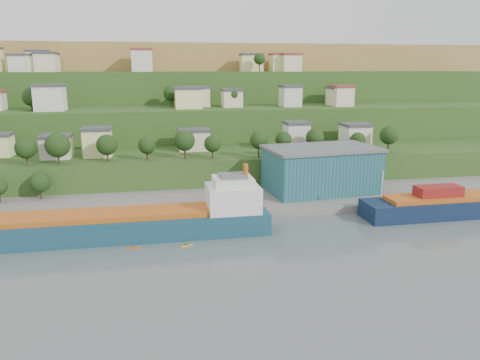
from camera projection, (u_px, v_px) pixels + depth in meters
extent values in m
plane|color=#4B5B57|center=(188.00, 246.00, 98.51)|extent=(500.00, 500.00, 0.00)
cube|color=slate|center=(253.00, 204.00, 128.84)|extent=(220.00, 26.00, 4.00)
cube|color=#284719|center=(175.00, 183.00, 152.05)|extent=(260.00, 32.00, 20.00)
cube|color=#284719|center=(171.00, 165.00, 180.73)|extent=(280.00, 32.00, 44.00)
cube|color=#284719|center=(168.00, 152.00, 209.41)|extent=(300.00, 32.00, 70.00)
cube|color=olive|center=(164.00, 131.00, 280.16)|extent=(360.00, 120.00, 96.00)
cube|color=silver|center=(57.00, 148.00, 141.16)|extent=(8.39, 8.53, 6.20)
cube|color=#3F3F44|center=(56.00, 136.00, 140.34)|extent=(8.99, 9.13, 0.90)
cube|color=#F1EB9C|center=(98.00, 143.00, 143.07)|extent=(8.26, 7.35, 8.14)
cube|color=#3F3F44|center=(97.00, 129.00, 142.02)|extent=(8.86, 7.95, 0.90)
cube|color=beige|center=(194.00, 141.00, 154.22)|extent=(9.85, 7.07, 6.25)
cube|color=#3F3F44|center=(194.00, 130.00, 153.39)|extent=(10.45, 7.67, 0.90)
cube|color=silver|center=(296.00, 137.00, 153.29)|extent=(7.33, 7.06, 8.72)
cube|color=#3F3F44|center=(297.00, 123.00, 152.17)|extent=(7.93, 7.66, 0.90)
cube|color=silver|center=(354.00, 138.00, 155.79)|extent=(7.78, 8.60, 7.81)
cube|color=#3F3F44|center=(355.00, 125.00, 154.77)|extent=(8.38, 9.20, 0.90)
cube|color=silver|center=(354.00, 137.00, 161.91)|extent=(7.30, 8.48, 6.29)
cube|color=#3F3F44|center=(355.00, 127.00, 161.07)|extent=(7.90, 9.08, 0.90)
cube|color=beige|center=(357.00, 135.00, 164.57)|extent=(8.36, 7.36, 6.89)
cube|color=#3F3F44|center=(357.00, 124.00, 163.66)|extent=(8.96, 7.96, 0.90)
cube|color=silver|center=(50.00, 99.00, 161.94)|extent=(9.90, 7.84, 8.31)
cube|color=#3F3F44|center=(49.00, 85.00, 160.87)|extent=(10.50, 8.44, 0.90)
cube|color=#F1EB9C|center=(189.00, 99.00, 171.44)|extent=(9.75, 7.28, 6.98)
cube|color=#3F3F44|center=(188.00, 88.00, 170.52)|extent=(10.35, 7.88, 0.90)
cube|color=beige|center=(197.00, 97.00, 180.49)|extent=(9.07, 8.14, 6.89)
cube|color=#3F3F44|center=(197.00, 87.00, 179.58)|extent=(9.67, 8.74, 0.90)
cube|color=beige|center=(232.00, 99.00, 178.15)|extent=(7.25, 7.73, 6.03)
cube|color=#3F3F44|center=(232.00, 90.00, 177.34)|extent=(7.85, 8.33, 0.90)
cube|color=silver|center=(290.00, 97.00, 180.97)|extent=(7.06, 8.48, 7.27)
cube|color=#3F3F44|center=(290.00, 86.00, 180.01)|extent=(7.66, 9.08, 0.90)
cube|color=beige|center=(341.00, 97.00, 182.53)|extent=(7.28, 8.84, 7.17)
cube|color=brown|center=(342.00, 86.00, 181.59)|extent=(7.88, 9.44, 0.90)
cube|color=#F1EB9C|center=(340.00, 97.00, 185.08)|extent=(8.84, 7.20, 6.56)
cube|color=#3F3F44|center=(340.00, 88.00, 184.21)|extent=(9.44, 7.80, 0.90)
cube|color=silver|center=(339.00, 97.00, 191.20)|extent=(8.85, 8.34, 6.33)
cube|color=#3F3F44|center=(340.00, 88.00, 190.36)|extent=(9.45, 8.94, 0.90)
cube|color=silver|center=(22.00, 64.00, 188.13)|extent=(9.17, 7.65, 6.21)
cube|color=#3F3F44|center=(21.00, 55.00, 187.30)|extent=(9.77, 8.25, 0.90)
cube|color=beige|center=(38.00, 62.00, 188.85)|extent=(7.74, 7.82, 7.74)
cube|color=#3F3F44|center=(37.00, 51.00, 187.84)|extent=(8.34, 8.42, 0.90)
cube|color=silver|center=(48.00, 63.00, 196.86)|extent=(8.19, 8.11, 6.92)
cube|color=#3F3F44|center=(47.00, 54.00, 195.94)|extent=(8.79, 8.71, 0.90)
cube|color=beige|center=(46.00, 63.00, 188.12)|extent=(7.77, 7.95, 6.97)
cube|color=#3F3F44|center=(45.00, 53.00, 187.20)|extent=(8.37, 8.55, 0.90)
cube|color=silver|center=(142.00, 61.00, 202.13)|extent=(8.70, 8.35, 8.94)
cube|color=brown|center=(141.00, 49.00, 200.98)|extent=(9.30, 8.95, 0.90)
cube|color=#F1EB9C|center=(251.00, 63.00, 212.63)|extent=(9.64, 7.24, 7.12)
cube|color=#3F3F44|center=(251.00, 54.00, 211.70)|extent=(10.24, 7.84, 0.90)
cube|color=#F1EB9C|center=(281.00, 63.00, 214.37)|extent=(9.97, 8.39, 7.22)
cube|color=brown|center=(282.00, 54.00, 213.43)|extent=(10.57, 8.99, 0.90)
cube|color=beige|center=(291.00, 63.00, 211.27)|extent=(8.37, 7.95, 7.14)
cube|color=brown|center=(291.00, 54.00, 210.33)|extent=(8.97, 8.55, 0.90)
cylinder|color=#382619|center=(27.00, 160.00, 130.62)|extent=(0.50, 0.50, 3.22)
sphere|color=black|center=(26.00, 148.00, 129.86)|extent=(5.91, 5.91, 5.91)
cylinder|color=#382619|center=(59.00, 158.00, 132.09)|extent=(0.50, 0.50, 3.53)
sphere|color=black|center=(58.00, 145.00, 131.23)|extent=(7.01, 7.01, 7.01)
cylinder|color=#382619|center=(108.00, 156.00, 135.92)|extent=(0.50, 0.50, 3.23)
sphere|color=black|center=(107.00, 145.00, 135.15)|extent=(6.02, 6.02, 6.02)
cylinder|color=#382619|center=(147.00, 155.00, 137.62)|extent=(0.50, 0.50, 3.03)
sphere|color=black|center=(147.00, 145.00, 136.94)|extent=(5.09, 5.09, 5.09)
cylinder|color=#382619|center=(185.00, 152.00, 139.94)|extent=(0.50, 0.50, 3.77)
sphere|color=black|center=(185.00, 141.00, 139.10)|extent=(6.24, 6.24, 6.24)
cylinder|color=#382619|center=(213.00, 153.00, 140.66)|extent=(0.50, 0.50, 3.04)
sphere|color=black|center=(212.00, 144.00, 139.98)|extent=(5.04, 5.04, 5.04)
cylinder|color=#382619|center=(259.00, 151.00, 141.23)|extent=(0.50, 0.50, 3.95)
sphere|color=black|center=(259.00, 140.00, 140.43)|extent=(5.33, 5.33, 5.33)
cylinder|color=#382619|center=(283.00, 150.00, 142.93)|extent=(0.50, 0.50, 3.99)
sphere|color=black|center=(284.00, 139.00, 142.15)|extent=(4.96, 4.96, 4.96)
cylinder|color=#382619|center=(314.00, 149.00, 146.04)|extent=(0.50, 0.50, 3.89)
sphere|color=black|center=(315.00, 138.00, 145.22)|extent=(5.68, 5.68, 5.68)
cylinder|color=#382619|center=(357.00, 149.00, 149.12)|extent=(0.50, 0.50, 2.93)
sphere|color=black|center=(358.00, 140.00, 148.46)|extent=(4.84, 4.84, 4.84)
cylinder|color=#382619|center=(388.00, 147.00, 149.77)|extent=(0.50, 0.50, 4.03)
sphere|color=black|center=(389.00, 135.00, 148.92)|extent=(5.93, 5.93, 5.93)
cylinder|color=#382619|center=(234.00, 103.00, 176.52)|extent=(0.50, 0.50, 3.63)
sphere|color=black|center=(234.00, 94.00, 175.81)|extent=(4.53, 4.53, 4.53)
cylinder|color=#382619|center=(172.00, 102.00, 180.62)|extent=(0.50, 0.50, 3.41)
sphere|color=black|center=(171.00, 93.00, 179.84)|extent=(6.08, 6.08, 6.08)
cylinder|color=#382619|center=(33.00, 105.00, 166.07)|extent=(0.50, 0.50, 3.57)
sphere|color=black|center=(32.00, 95.00, 165.27)|extent=(6.02, 6.02, 6.02)
cylinder|color=#382619|center=(259.00, 67.00, 204.71)|extent=(0.50, 0.50, 4.03)
sphere|color=black|center=(259.00, 59.00, 203.92)|extent=(4.97, 4.97, 4.97)
cylinder|color=#382619|center=(32.00, 106.00, 163.50)|extent=(0.50, 0.50, 2.88)
sphere|color=black|center=(31.00, 98.00, 162.79)|extent=(5.77, 5.77, 5.77)
cylinder|color=#382619|center=(239.00, 102.00, 180.89)|extent=(0.50, 0.50, 3.76)
sphere|color=black|center=(239.00, 93.00, 180.16)|extent=(4.44, 4.44, 4.44)
cube|color=#153D50|center=(116.00, 231.00, 102.94)|extent=(68.19, 11.17, 6.81)
cube|color=#AF5317|center=(105.00, 215.00, 101.66)|extent=(50.66, 9.11, 1.17)
cube|color=silver|center=(233.00, 198.00, 106.13)|extent=(11.74, 9.81, 5.84)
cube|color=silver|center=(233.00, 181.00, 105.23)|extent=(8.81, 7.85, 1.95)
cube|color=#595B5E|center=(233.00, 176.00, 104.93)|extent=(5.88, 5.88, 0.58)
cylinder|color=#AF5317|center=(246.00, 170.00, 105.18)|extent=(1.18, 1.18, 2.92)
cube|color=#0C1E38|center=(470.00, 209.00, 119.87)|extent=(57.28, 9.91, 6.29)
cube|color=#AF5317|center=(465.00, 196.00, 118.69)|extent=(42.01, 8.09, 0.95)
cylinder|color=silver|center=(382.00, 184.00, 113.64)|extent=(0.31, 0.31, 6.68)
cube|color=maroon|center=(438.00, 191.00, 116.93)|extent=(11.47, 4.84, 2.48)
cube|color=#1B4A53|center=(321.00, 171.00, 133.48)|extent=(31.81, 21.21, 12.00)
cube|color=#595B5E|center=(322.00, 148.00, 131.98)|extent=(32.91, 22.32, 0.80)
cube|color=#CC6612|center=(134.00, 248.00, 97.24)|extent=(3.01, 1.47, 0.23)
sphere|color=#3F3F44|center=(134.00, 246.00, 97.15)|extent=(0.53, 0.53, 0.53)
cube|color=gold|center=(187.00, 246.00, 98.33)|extent=(2.85, 1.55, 0.22)
sphere|color=#3F3F44|center=(187.00, 244.00, 98.24)|extent=(0.50, 0.50, 0.50)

